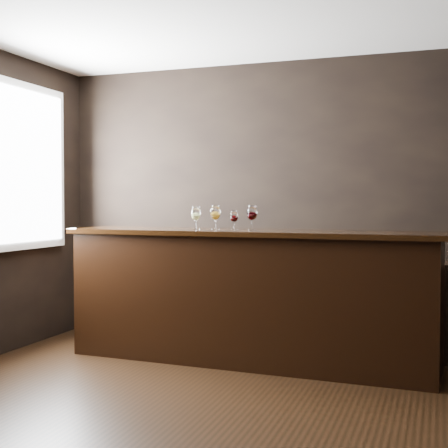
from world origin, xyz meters
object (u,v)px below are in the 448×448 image
(glass_amber, at_px, (215,213))
(glass_red_a, at_px, (234,217))
(bar_counter, at_px, (250,298))
(back_bar_shelf, at_px, (326,305))
(glass_white, at_px, (196,214))
(glass_red_b, at_px, (252,214))

(glass_amber, distance_m, glass_red_a, 0.20)
(bar_counter, distance_m, back_bar_shelf, 0.85)
(back_bar_shelf, height_order, glass_amber, glass_amber)
(back_bar_shelf, distance_m, glass_white, 1.51)
(glass_white, height_order, glass_red_b, glass_red_b)
(glass_red_a, bearing_deg, glass_white, -178.62)
(bar_counter, relative_size, glass_white, 15.71)
(glass_red_a, relative_size, glass_red_b, 0.79)
(bar_counter, distance_m, glass_amber, 0.82)
(glass_white, bearing_deg, bar_counter, 2.75)
(glass_white, height_order, glass_red_a, glass_white)
(glass_amber, bearing_deg, glass_red_b, -8.69)
(bar_counter, relative_size, back_bar_shelf, 1.33)
(back_bar_shelf, bearing_deg, glass_red_b, -129.38)
(glass_red_a, distance_m, glass_red_b, 0.17)
(back_bar_shelf, xyz_separation_m, glass_amber, (-0.89, -0.59, 0.87))
(back_bar_shelf, height_order, glass_white, glass_white)
(bar_counter, height_order, glass_amber, glass_amber)
(back_bar_shelf, xyz_separation_m, glass_white, (-1.06, -0.65, 0.87))
(back_bar_shelf, relative_size, glass_white, 11.81)
(glass_red_a, bearing_deg, back_bar_shelf, 42.31)
(glass_white, relative_size, glass_red_a, 1.19)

